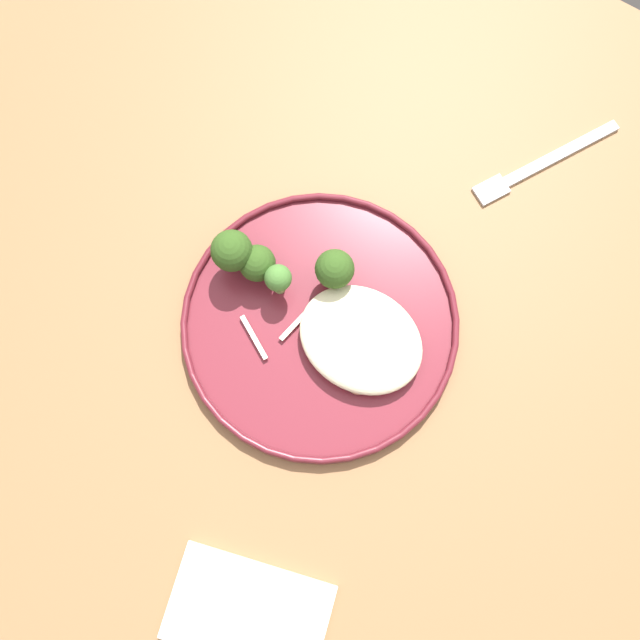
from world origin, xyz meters
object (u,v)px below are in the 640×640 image
at_px(dinner_plate, 320,323).
at_px(dinner_fork, 542,164).
at_px(seared_scallop_tilted_round, 378,375).
at_px(folded_napkin, 249,611).
at_px(seared_scallop_rear_pale, 362,341).
at_px(seared_scallop_right_edge, 372,315).
at_px(broccoli_floret_front_edge, 257,264).
at_px(broccoli_floret_left_leaning, 278,279).
at_px(broccoli_floret_rear_charred, 232,251).
at_px(seared_scallop_half_hidden, 359,382).
at_px(broccoli_floret_beside_noodles, 338,271).

height_order(dinner_plate, dinner_fork, dinner_plate).
height_order(seared_scallop_tilted_round, folded_napkin, seared_scallop_tilted_round).
bearing_deg(seared_scallop_rear_pale, seared_scallop_right_edge, 100.90).
bearing_deg(seared_scallop_rear_pale, seared_scallop_tilted_round, -32.55).
bearing_deg(folded_napkin, broccoli_floret_front_edge, 122.40).
bearing_deg(seared_scallop_tilted_round, seared_scallop_right_edge, 127.47).
bearing_deg(broccoli_floret_front_edge, dinner_fork, 55.74).
xyz_separation_m(dinner_plate, seared_scallop_tilted_round, (0.08, -0.02, 0.01)).
relative_size(broccoli_floret_front_edge, dinner_fork, 0.28).
height_order(dinner_plate, broccoli_floret_left_leaning, broccoli_floret_left_leaning).
distance_m(seared_scallop_tilted_round, broccoli_floret_rear_charred, 0.19).
bearing_deg(seared_scallop_tilted_round, seared_scallop_rear_pale, 147.45).
bearing_deg(seared_scallop_half_hidden, broccoli_floret_beside_noodles, 134.01).
distance_m(seared_scallop_tilted_round, broccoli_floret_front_edge, 0.17).
xyz_separation_m(seared_scallop_tilted_round, seared_scallop_rear_pale, (-0.03, 0.02, -0.00)).
xyz_separation_m(seared_scallop_half_hidden, folded_napkin, (0.03, -0.24, -0.02)).
bearing_deg(seared_scallop_half_hidden, seared_scallop_rear_pale, 118.10).
bearing_deg(broccoli_floret_beside_noodles, dinner_fork, 64.56).
distance_m(seared_scallop_tilted_round, seared_scallop_right_edge, 0.06).
distance_m(seared_scallop_tilted_round, seared_scallop_rear_pale, 0.04).
xyz_separation_m(seared_scallop_tilted_round, seared_scallop_right_edge, (-0.04, 0.05, -0.00)).
distance_m(seared_scallop_right_edge, broccoli_floret_front_edge, 0.13).
height_order(seared_scallop_right_edge, broccoli_floret_front_edge, broccoli_floret_front_edge).
xyz_separation_m(seared_scallop_half_hidden, broccoli_floret_beside_noodles, (-0.08, 0.08, 0.02)).
relative_size(seared_scallop_tilted_round, broccoli_floret_rear_charred, 0.51).
relative_size(dinner_fork, folded_napkin, 1.15).
height_order(broccoli_floret_front_edge, broccoli_floret_beside_noodles, broccoli_floret_beside_noodles).
bearing_deg(broccoli_floret_rear_charred, seared_scallop_half_hidden, -12.10).
xyz_separation_m(seared_scallop_tilted_round, broccoli_floret_beside_noodles, (-0.09, 0.06, 0.02)).
height_order(dinner_plate, seared_scallop_rear_pale, seared_scallop_rear_pale).
xyz_separation_m(seared_scallop_right_edge, broccoli_floret_rear_charred, (-0.15, -0.03, 0.03)).
relative_size(seared_scallop_rear_pale, broccoli_floret_rear_charred, 0.34).
bearing_deg(broccoli_floret_left_leaning, dinner_plate, -8.21).
bearing_deg(broccoli_floret_front_edge, broccoli_floret_rear_charred, -166.64).
xyz_separation_m(broccoli_floret_front_edge, broccoli_floret_beside_noodles, (0.07, 0.04, 0.01)).
distance_m(dinner_plate, folded_napkin, 0.29).
bearing_deg(broccoli_floret_rear_charred, dinner_fork, 52.93).
relative_size(dinner_plate, broccoli_floret_beside_noodles, 5.00).
bearing_deg(dinner_plate, seared_scallop_rear_pale, 5.13).
xyz_separation_m(broccoli_floret_rear_charred, broccoli_floret_left_leaning, (0.05, 0.00, -0.01)).
relative_size(dinner_plate, seared_scallop_half_hidden, 12.06).
distance_m(dinner_fork, folded_napkin, 0.56).
height_order(seared_scallop_tilted_round, broccoli_floret_front_edge, broccoli_floret_front_edge).
bearing_deg(broccoli_floret_rear_charred, dinner_plate, -2.60).
relative_size(seared_scallop_tilted_round, seared_scallop_right_edge, 0.95).
height_order(broccoli_floret_left_leaning, folded_napkin, broccoli_floret_left_leaning).
relative_size(dinner_plate, broccoli_floret_front_edge, 5.92).
height_order(broccoli_floret_beside_noodles, folded_napkin, broccoli_floret_beside_noodles).
distance_m(broccoli_floret_left_leaning, dinner_fork, 0.33).
height_order(broccoli_floret_rear_charred, broccoli_floret_front_edge, broccoli_floret_rear_charred).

